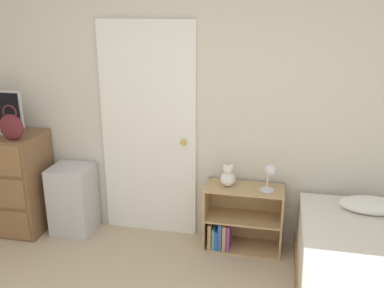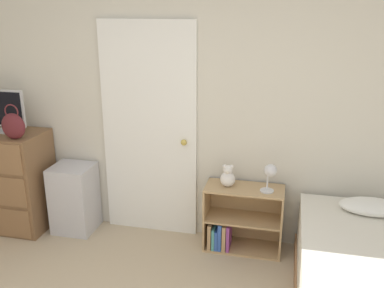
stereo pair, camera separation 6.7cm
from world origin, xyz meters
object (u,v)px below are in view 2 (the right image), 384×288
at_px(teddy_bear, 228,177).
at_px(desk_lamp, 270,173).
at_px(tv, 1,110).
at_px(bookshelf, 237,222).
at_px(storage_bin, 75,198).
at_px(dresser, 7,180).
at_px(handbag, 13,126).

xyz_separation_m(teddy_bear, desk_lamp, (0.37, -0.05, 0.09)).
height_order(tv, bookshelf, tv).
distance_m(storage_bin, desk_lamp, 1.93).
bearing_deg(dresser, desk_lamp, 1.05).
distance_m(tv, bookshelf, 2.46).
height_order(teddy_bear, desk_lamp, desk_lamp).
bearing_deg(bookshelf, storage_bin, -179.00).
distance_m(handbag, bookshelf, 2.20).
xyz_separation_m(handbag, bookshelf, (2.01, 0.26, -0.86)).
distance_m(dresser, handbag, 0.69).
xyz_separation_m(bookshelf, teddy_bear, (-0.10, -0.01, 0.44)).
relative_size(dresser, bookshelf, 1.41).
height_order(tv, handbag, tv).
xyz_separation_m(dresser, handbag, (0.27, -0.16, 0.62)).
xyz_separation_m(storage_bin, bookshelf, (1.61, 0.03, -0.08)).
distance_m(bookshelf, desk_lamp, 0.60).
distance_m(dresser, bookshelf, 2.30).
bearing_deg(dresser, teddy_bear, 2.42).
relative_size(bookshelf, teddy_bear, 3.40).
xyz_separation_m(tv, handbag, (0.25, -0.19, -0.09)).
relative_size(handbag, bookshelf, 0.47).
xyz_separation_m(handbag, desk_lamp, (2.29, 0.20, -0.33)).
xyz_separation_m(dresser, teddy_bear, (2.19, 0.09, 0.20)).
bearing_deg(storage_bin, tv, -176.60).
xyz_separation_m(storage_bin, teddy_bear, (1.51, 0.02, 0.36)).
relative_size(tv, teddy_bear, 2.40).
distance_m(bookshelf, teddy_bear, 0.45).
bearing_deg(teddy_bear, desk_lamp, -7.05).
height_order(dresser, desk_lamp, dresser).
xyz_separation_m(tv, storage_bin, (0.66, 0.04, -0.87)).
relative_size(storage_bin, desk_lamp, 2.61).
xyz_separation_m(bookshelf, desk_lamp, (0.27, -0.05, 0.53)).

